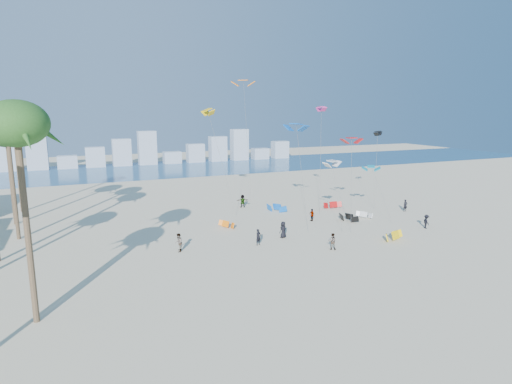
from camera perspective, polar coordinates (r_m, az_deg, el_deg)
name	(u,v)px	position (r m, az deg, el deg)	size (l,w,h in m)	color
ground	(301,287)	(34.19, 6.05, -12.57)	(220.00, 220.00, 0.00)	beige
ocean	(149,170)	(101.40, -14.14, 2.92)	(220.00, 220.00, 0.00)	navy
kitesurfer_near	(258,237)	(43.66, 0.32, -6.05)	(0.61, 0.40, 1.68)	black
kitesurfer_mid	(332,241)	(42.99, 10.18, -6.51)	(0.81, 0.63, 1.67)	gray
kitesurfers_far	(290,217)	(51.59, 4.59, -3.37)	(32.92, 19.68, 1.83)	black
grounded_kites	(324,217)	(54.14, 9.08, -3.26)	(19.66, 19.35, 0.95)	orange
flying_kites	(290,117)	(57.16, 4.54, 10.00)	(26.21, 24.73, 18.58)	silver
distant_skyline	(137,153)	(110.71, -15.65, 5.10)	(85.00, 3.00, 8.40)	#9EADBF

